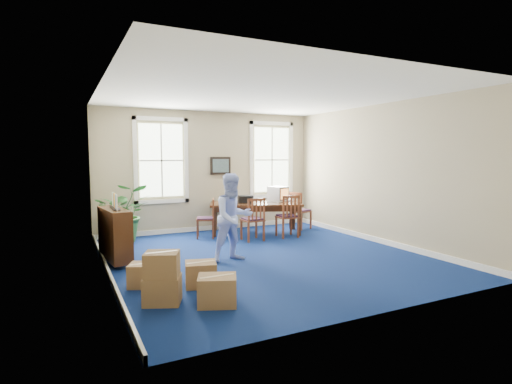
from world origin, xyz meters
name	(u,v)px	position (x,y,z in m)	size (l,w,h in m)	color
floor	(265,256)	(0.00, 0.00, 0.00)	(6.50, 6.50, 0.00)	navy
ceiling	(265,95)	(0.00, 0.00, 3.20)	(6.50, 6.50, 0.00)	white
wall_back	(210,171)	(0.00, 3.25, 1.60)	(6.50, 6.50, 0.00)	tan
wall_front	(385,189)	(0.00, -3.25, 1.60)	(6.50, 6.50, 0.00)	tan
wall_left	(103,181)	(-3.00, 0.00, 1.60)	(6.50, 6.50, 0.00)	tan
wall_right	(380,174)	(3.00, 0.00, 1.60)	(6.50, 6.50, 0.00)	tan
baseboard_back	(210,228)	(0.00, 3.22, 0.06)	(6.00, 0.04, 0.12)	white
baseboard_left	(108,272)	(-2.97, 0.00, 0.06)	(0.04, 6.50, 0.12)	white
baseboard_right	(377,240)	(2.97, 0.00, 0.06)	(0.04, 6.50, 0.12)	white
window_left	(161,160)	(-1.30, 3.23, 1.90)	(1.40, 0.12, 2.20)	white
window_right	(272,160)	(1.90, 3.23, 1.90)	(1.40, 0.12, 2.20)	white
wall_picture	(220,166)	(0.30, 3.20, 1.75)	(0.58, 0.06, 0.48)	black
conference_table	(256,218)	(0.92, 2.29, 0.40)	(2.35, 1.07, 0.80)	#412210
crt_tv	(278,194)	(1.61, 2.34, 1.00)	(0.44, 0.48, 0.40)	#B7B7BC
game_console	(289,200)	(1.93, 2.29, 0.83)	(0.18, 0.22, 0.06)	white
equipment_bag	(246,199)	(0.65, 2.34, 0.90)	(0.38, 0.25, 0.19)	black
chair_near_left	(252,219)	(0.44, 1.48, 0.52)	(0.46, 0.46, 1.03)	brown
chair_near_right	(287,216)	(1.40, 1.48, 0.53)	(0.47, 0.47, 1.06)	brown
chair_end_left	(205,218)	(-0.47, 2.29, 0.48)	(0.43, 0.43, 0.97)	brown
chair_end_right	(301,210)	(2.31, 2.29, 0.51)	(0.46, 0.46, 1.03)	brown
man	(233,217)	(-0.69, -0.02, 0.84)	(0.82, 0.64, 1.69)	#A6B9FF
credenza	(115,238)	(-2.75, 0.85, 0.48)	(0.35, 1.22, 0.96)	#412210
brochure_rack	(115,204)	(-2.73, 0.85, 1.11)	(0.12, 0.70, 0.31)	#99999E
potted_plant	(124,213)	(-2.33, 2.62, 0.69)	(1.24, 1.08, 1.38)	#235623
cardboard_boxes	(174,273)	(-2.25, -1.56, 0.38)	(1.32, 1.32, 0.75)	olive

